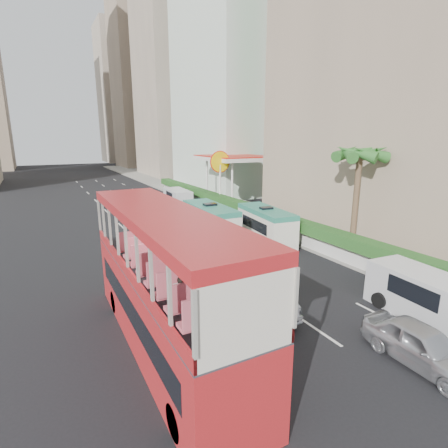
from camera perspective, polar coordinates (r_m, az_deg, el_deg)
ground_plane at (r=16.35m, az=11.64°, el=-13.39°), size 200.00×200.00×0.00m
double_decker_bus at (r=12.56m, az=-9.68°, el=-9.21°), size 2.50×11.00×5.06m
car_silver_lane_a at (r=16.03m, az=4.15°, el=-13.69°), size 1.97×5.05×1.64m
car_silver_lane_b at (r=14.31m, az=29.32°, el=-19.28°), size 1.74×4.12×1.39m
van_asset at (r=28.02m, az=-4.87°, el=-1.49°), size 2.72×5.54×1.51m
minibus_near at (r=25.47m, az=-2.26°, el=0.10°), size 2.25×6.11×2.68m
minibus_far at (r=25.20m, az=6.84°, el=-0.34°), size 2.51×5.84×2.51m
panel_van_near at (r=17.09m, az=30.24°, el=-10.25°), size 2.33×5.01×1.95m
panel_van_far at (r=38.74m, az=-7.55°, el=4.19°), size 2.15×4.86×1.91m
sidewalk at (r=41.16m, az=-0.89°, el=3.66°), size 6.00×120.00×0.18m
kerb_wall at (r=30.31m, az=3.93°, el=1.04°), size 0.30×44.00×1.00m
hedge at (r=30.13m, az=3.96°, el=2.61°), size 1.10×44.00×0.70m
palm_tree at (r=23.28m, az=20.66°, el=3.03°), size 0.36×0.36×6.40m
shell_station at (r=39.50m, az=1.74°, el=7.12°), size 6.50×8.00×5.50m
tower_mid at (r=76.36m, az=-6.97°, el=27.14°), size 16.00×16.00×50.00m
tower_far_a at (r=97.82m, az=-13.04°, el=22.16°), size 14.00×14.00×44.00m
tower_far_b at (r=118.71m, az=-15.98°, el=19.50°), size 14.00×14.00×40.00m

